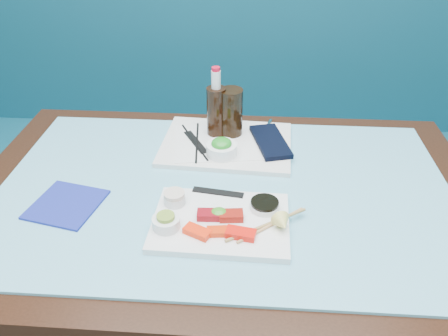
# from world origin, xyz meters

# --- Properties ---
(booth_bench) EXTENTS (3.00, 0.56, 1.17)m
(booth_bench) POSITION_xyz_m (0.00, 2.29, 0.37)
(booth_bench) COLOR #0E475B
(booth_bench) RESTS_ON ground
(dining_table) EXTENTS (1.40, 0.90, 0.75)m
(dining_table) POSITION_xyz_m (0.00, 1.45, 0.67)
(dining_table) COLOR black
(dining_table) RESTS_ON ground
(glass_top) EXTENTS (1.22, 0.76, 0.01)m
(glass_top) POSITION_xyz_m (0.00, 1.45, 0.75)
(glass_top) COLOR #69B7D2
(glass_top) RESTS_ON dining_table
(sashimi_plate) EXTENTS (0.33, 0.24, 0.02)m
(sashimi_plate) POSITION_xyz_m (0.00, 1.30, 0.77)
(sashimi_plate) COLOR white
(sashimi_plate) RESTS_ON glass_top
(salmon_left) EXTENTS (0.07, 0.06, 0.02)m
(salmon_left) POSITION_xyz_m (-0.05, 1.25, 0.78)
(salmon_left) COLOR #FF2C0A
(salmon_left) RESTS_ON sashimi_plate
(salmon_mid) EXTENTS (0.06, 0.03, 0.01)m
(salmon_mid) POSITION_xyz_m (0.00, 1.25, 0.78)
(salmon_mid) COLOR red
(salmon_mid) RESTS_ON sashimi_plate
(salmon_right) EXTENTS (0.07, 0.04, 0.02)m
(salmon_right) POSITION_xyz_m (0.05, 1.25, 0.78)
(salmon_right) COLOR red
(salmon_right) RESTS_ON sashimi_plate
(tuna_left) EXTENTS (0.06, 0.04, 0.02)m
(tuna_left) POSITION_xyz_m (-0.03, 1.31, 0.78)
(tuna_left) COLOR maroon
(tuna_left) RESTS_ON sashimi_plate
(tuna_right) EXTENTS (0.06, 0.04, 0.02)m
(tuna_right) POSITION_xyz_m (0.03, 1.31, 0.78)
(tuna_right) COLOR maroon
(tuna_right) RESTS_ON sashimi_plate
(seaweed_garnish) EXTENTS (0.05, 0.05, 0.02)m
(seaweed_garnish) POSITION_xyz_m (-0.00, 1.31, 0.79)
(seaweed_garnish) COLOR #398D20
(seaweed_garnish) RESTS_ON sashimi_plate
(ramekin_wasabi) EXTENTS (0.09, 0.09, 0.03)m
(ramekin_wasabi) POSITION_xyz_m (-0.12, 1.27, 0.79)
(ramekin_wasabi) COLOR white
(ramekin_wasabi) RESTS_ON sashimi_plate
(wasabi_fill) EXTENTS (0.05, 0.05, 0.01)m
(wasabi_fill) POSITION_xyz_m (-0.12, 1.27, 0.81)
(wasabi_fill) COLOR olive
(wasabi_fill) RESTS_ON ramekin_wasabi
(ramekin_ginger) EXTENTS (0.06, 0.06, 0.02)m
(ramekin_ginger) POSITION_xyz_m (-0.12, 1.36, 0.79)
(ramekin_ginger) COLOR silver
(ramekin_ginger) RESTS_ON sashimi_plate
(ginger_fill) EXTENTS (0.05, 0.05, 0.01)m
(ginger_fill) POSITION_xyz_m (-0.12, 1.36, 0.80)
(ginger_fill) COLOR beige
(ginger_fill) RESTS_ON ramekin_ginger
(soy_dish) EXTENTS (0.09, 0.09, 0.01)m
(soy_dish) POSITION_xyz_m (0.11, 1.35, 0.78)
(soy_dish) COLOR white
(soy_dish) RESTS_ON sashimi_plate
(soy_fill) EXTENTS (0.09, 0.09, 0.01)m
(soy_fill) POSITION_xyz_m (0.11, 1.35, 0.79)
(soy_fill) COLOR black
(soy_fill) RESTS_ON soy_dish
(lemon_wedge) EXTENTS (0.05, 0.05, 0.05)m
(lemon_wedge) POSITION_xyz_m (0.15, 1.27, 0.80)
(lemon_wedge) COLOR #E4D96C
(lemon_wedge) RESTS_ON sashimi_plate
(chopstick_sleeve) EXTENTS (0.14, 0.04, 0.00)m
(chopstick_sleeve) POSITION_xyz_m (-0.01, 1.41, 0.78)
(chopstick_sleeve) COLOR black
(chopstick_sleeve) RESTS_ON sashimi_plate
(wooden_chopstick_a) EXTENTS (0.19, 0.13, 0.01)m
(wooden_chopstick_a) POSITION_xyz_m (0.11, 1.29, 0.78)
(wooden_chopstick_a) COLOR #9B7D48
(wooden_chopstick_a) RESTS_ON sashimi_plate
(wooden_chopstick_b) EXTENTS (0.16, 0.14, 0.01)m
(wooden_chopstick_b) POSITION_xyz_m (0.12, 1.29, 0.78)
(wooden_chopstick_b) COLOR tan
(wooden_chopstick_b) RESTS_ON sashimi_plate
(serving_tray) EXTENTS (0.41, 0.32, 0.01)m
(serving_tray) POSITION_xyz_m (-0.01, 1.67, 0.77)
(serving_tray) COLOR silver
(serving_tray) RESTS_ON glass_top
(paper_placemat) EXTENTS (0.34, 0.26, 0.00)m
(paper_placemat) POSITION_xyz_m (-0.01, 1.67, 0.77)
(paper_placemat) COLOR silver
(paper_placemat) RESTS_ON serving_tray
(seaweed_bowl) EXTENTS (0.11, 0.11, 0.04)m
(seaweed_bowl) POSITION_xyz_m (-0.02, 1.60, 0.79)
(seaweed_bowl) COLOR white
(seaweed_bowl) RESTS_ON serving_tray
(seaweed_salad) EXTENTS (0.06, 0.06, 0.03)m
(seaweed_salad) POSITION_xyz_m (-0.02, 1.60, 0.81)
(seaweed_salad) COLOR #1F8821
(seaweed_salad) RESTS_ON seaweed_bowl
(cola_glass) EXTENTS (0.08, 0.08, 0.15)m
(cola_glass) POSITION_xyz_m (0.00, 1.73, 0.85)
(cola_glass) COLOR black
(cola_glass) RESTS_ON serving_tray
(navy_pouch) EXTENTS (0.13, 0.21, 0.02)m
(navy_pouch) POSITION_xyz_m (0.13, 1.67, 0.78)
(navy_pouch) COLOR black
(navy_pouch) RESTS_ON serving_tray
(fork) EXTENTS (0.03, 0.08, 0.01)m
(fork) POSITION_xyz_m (0.12, 1.78, 0.78)
(fork) COLOR silver
(fork) RESTS_ON serving_tray
(black_chopstick_a) EXTENTS (0.11, 0.21, 0.01)m
(black_chopstick_a) POSITION_xyz_m (-0.11, 1.66, 0.78)
(black_chopstick_a) COLOR black
(black_chopstick_a) RESTS_ON serving_tray
(black_chopstick_b) EXTENTS (0.03, 0.23, 0.01)m
(black_chopstick_b) POSITION_xyz_m (-0.10, 1.66, 0.78)
(black_chopstick_b) COLOR black
(black_chopstick_b) RESTS_ON serving_tray
(tray_sleeve) EXTENTS (0.09, 0.14, 0.00)m
(tray_sleeve) POSITION_xyz_m (-0.10, 1.66, 0.77)
(tray_sleeve) COLOR black
(tray_sleeve) RESTS_ON serving_tray
(cola_bottle_body) EXTENTS (0.07, 0.07, 0.17)m
(cola_bottle_body) POSITION_xyz_m (-0.04, 1.72, 0.84)
(cola_bottle_body) COLOR black
(cola_bottle_body) RESTS_ON glass_top
(cola_bottle_neck) EXTENTS (0.03, 0.03, 0.05)m
(cola_bottle_neck) POSITION_xyz_m (-0.04, 1.72, 0.96)
(cola_bottle_neck) COLOR white
(cola_bottle_neck) RESTS_ON cola_bottle_body
(cola_bottle_cap) EXTENTS (0.03, 0.03, 0.01)m
(cola_bottle_cap) POSITION_xyz_m (-0.04, 1.72, 0.99)
(cola_bottle_cap) COLOR red
(cola_bottle_cap) RESTS_ON cola_bottle_neck
(blue_napkin) EXTENTS (0.19, 0.19, 0.01)m
(blue_napkin) POSITION_xyz_m (-0.40, 1.35, 0.76)
(blue_napkin) COLOR navy
(blue_napkin) RESTS_ON glass_top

